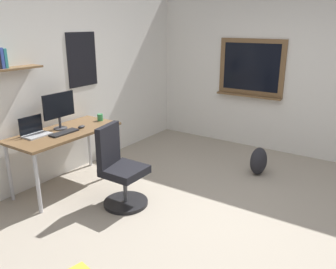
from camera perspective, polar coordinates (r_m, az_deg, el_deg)
ground_plane at (r=3.96m, az=9.42°, el=-13.36°), size 5.20×5.20×0.00m
wall_back at (r=4.96m, az=-16.69°, el=8.62°), size 5.00×0.30×2.60m
wall_right at (r=5.78m, az=20.24°, el=9.48°), size 0.22×5.00×2.60m
desk at (r=4.54m, az=-16.60°, el=-0.35°), size 1.40×0.65×0.75m
office_chair at (r=4.05m, az=-7.94°, el=-6.04°), size 0.52×0.53×0.95m
laptop at (r=4.44m, az=-21.11°, el=0.55°), size 0.31×0.21×0.23m
monitor_primary at (r=4.55m, az=-17.50°, el=4.14°), size 0.46×0.17×0.46m
keyboard at (r=4.41m, az=-16.70°, el=0.29°), size 0.37×0.13×0.02m
computer_mouse at (r=4.58m, az=-14.05°, el=1.26°), size 0.10×0.06×0.03m
coffee_mug at (r=4.87m, az=-11.11°, el=2.78°), size 0.08×0.08×0.09m
backpack at (r=5.03m, az=14.67°, el=-4.24°), size 0.32×0.22×0.39m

